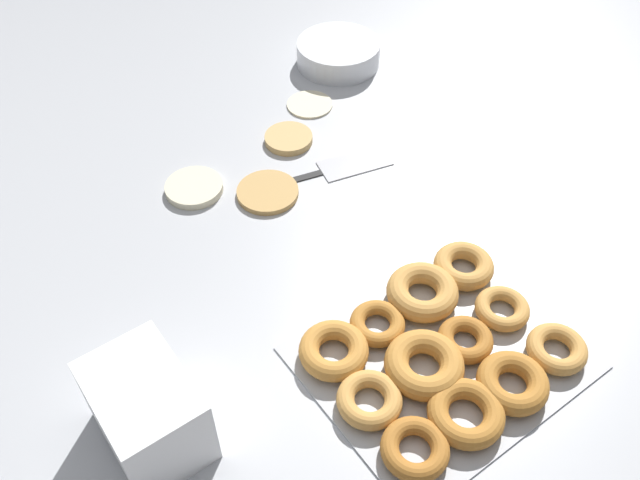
# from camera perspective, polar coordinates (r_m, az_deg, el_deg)

# --- Properties ---
(ground_plane) EXTENTS (3.00, 3.00, 0.00)m
(ground_plane) POSITION_cam_1_polar(r_m,az_deg,el_deg) (1.16, -4.94, 1.95)
(ground_plane) COLOR #B2B5BA
(pancake_0) EXTENTS (0.09, 0.09, 0.01)m
(pancake_0) POSITION_cam_1_polar(r_m,az_deg,el_deg) (1.40, -0.87, 11.41)
(pancake_0) COLOR beige
(pancake_0) RESTS_ON ground_plane
(pancake_1) EXTENTS (0.09, 0.09, 0.01)m
(pancake_1) POSITION_cam_1_polar(r_m,az_deg,el_deg) (1.31, -2.66, 8.53)
(pancake_1) COLOR tan
(pancake_1) RESTS_ON ground_plane
(pancake_2) EXTENTS (0.10, 0.10, 0.01)m
(pancake_2) POSITION_cam_1_polar(r_m,az_deg,el_deg) (1.22, -10.56, 4.36)
(pancake_2) COLOR beige
(pancake_2) RESTS_ON ground_plane
(pancake_3) EXTENTS (0.11, 0.11, 0.01)m
(pancake_3) POSITION_cam_1_polar(r_m,az_deg,el_deg) (1.20, -4.43, 4.04)
(pancake_3) COLOR tan
(pancake_3) RESTS_ON ground_plane
(donut_tray) EXTENTS (0.37, 0.31, 0.04)m
(donut_tray) POSITION_cam_1_polar(r_m,az_deg,el_deg) (0.98, 10.03, -9.17)
(donut_tray) COLOR #ADAFB5
(donut_tray) RESTS_ON ground_plane
(batter_bowl) EXTENTS (0.18, 0.18, 0.05)m
(batter_bowl) POSITION_cam_1_polar(r_m,az_deg,el_deg) (1.52, 1.54, 15.45)
(batter_bowl) COLOR white
(batter_bowl) RESTS_ON ground_plane
(container_stack) EXTENTS (0.11, 0.15, 0.12)m
(container_stack) POSITION_cam_1_polar(r_m,az_deg,el_deg) (0.89, -14.34, -13.82)
(container_stack) COLOR white
(container_stack) RESTS_ON ground_plane
(spatula) EXTENTS (0.29, 0.10, 0.01)m
(spatula) POSITION_cam_1_polar(r_m,az_deg,el_deg) (1.25, 1.60, 6.15)
(spatula) COLOR black
(spatula) RESTS_ON ground_plane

